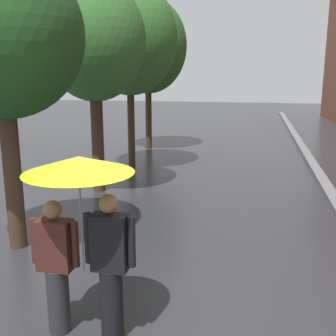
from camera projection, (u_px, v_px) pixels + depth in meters
The scene contains 7 objects.
ground_plane at pixel (139, 331), 4.90m from camera, with size 80.00×80.00×0.00m, color #2D2D33.
kerb_strip at pixel (312, 163), 13.77m from camera, with size 0.30×36.00×0.12m, color slate.
street_tree_0 at pixel (0, 36), 6.49m from camera, with size 2.66×2.66×4.96m.
street_tree_1 at pixel (94, 41), 9.94m from camera, with size 2.54×2.54×5.27m.
street_tree_2 at pixel (129, 39), 12.49m from camera, with size 2.94×2.94×5.76m.
street_tree_3 at pixel (148, 46), 15.98m from camera, with size 3.05×3.05×5.88m.
couple_under_umbrella at pixel (81, 217), 4.52m from camera, with size 1.25×1.21×2.14m.
Camera 1 is at (1.24, -4.16, 3.01)m, focal length 43.75 mm.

